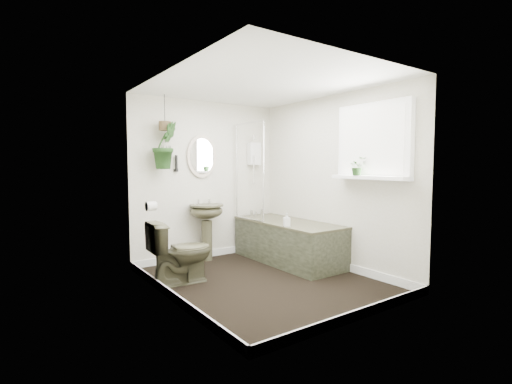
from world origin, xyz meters
TOP-DOWN VIEW (x-y plane):
  - floor at (0.00, 0.00)m, footprint 2.30×2.80m
  - ceiling at (0.00, 0.00)m, footprint 2.30×2.80m
  - wall_back at (0.00, 1.41)m, footprint 2.30×0.02m
  - wall_front at (0.00, -1.41)m, footprint 2.30×0.02m
  - wall_left at (-1.16, 0.00)m, footprint 0.02×2.80m
  - wall_right at (1.16, 0.00)m, footprint 0.02×2.80m
  - skirting at (0.00, 0.00)m, footprint 2.30×2.80m
  - bathtub at (0.80, 0.50)m, footprint 0.72×1.72m
  - bath_screen at (0.47, 0.99)m, footprint 0.04×0.72m
  - shower_box at (0.80, 1.34)m, footprint 0.20×0.10m
  - oval_mirror at (-0.10, 1.37)m, footprint 0.46×0.03m
  - wall_sconce at (-0.50, 1.36)m, footprint 0.04×0.04m
  - toilet_roll_holder at (-1.10, 0.70)m, footprint 0.11×0.11m
  - window_recess at (1.09, -0.70)m, footprint 0.08×1.00m
  - window_sill at (1.02, -0.70)m, footprint 0.18×1.00m
  - window_blinds at (1.04, -0.70)m, footprint 0.01×0.86m
  - toilet at (-0.84, 0.48)m, footprint 0.74×0.45m
  - pedestal_sink at (-0.10, 1.24)m, footprint 0.50×0.43m
  - sill_plant at (0.97, -0.57)m, footprint 0.24×0.22m
  - hanging_plant at (-0.70, 1.25)m, footprint 0.39×0.34m
  - soap_bottle at (0.51, 0.18)m, footprint 0.10×0.10m
  - hanging_pot at (-0.70, 1.25)m, footprint 0.16×0.16m

SIDE VIEW (x-z plane):
  - floor at x=0.00m, z-range -0.02..0.00m
  - skirting at x=0.00m, z-range 0.00..0.10m
  - bathtub at x=0.80m, z-range 0.00..0.58m
  - toilet at x=-0.84m, z-range 0.00..0.73m
  - pedestal_sink at x=-0.10m, z-range 0.00..0.82m
  - soap_bottle at x=0.51m, z-range 0.58..0.75m
  - toilet_roll_holder at x=-1.10m, z-range 0.84..0.96m
  - wall_back at x=0.00m, z-range 0.00..2.30m
  - wall_front at x=0.00m, z-range 0.00..2.30m
  - wall_left at x=-1.16m, z-range 0.00..2.30m
  - wall_right at x=1.16m, z-range 0.00..2.30m
  - window_sill at x=1.02m, z-range 1.21..1.25m
  - bath_screen at x=0.47m, z-range 0.58..1.98m
  - sill_plant at x=0.97m, z-range 1.25..1.47m
  - wall_sconce at x=-0.50m, z-range 1.29..1.51m
  - oval_mirror at x=-0.10m, z-range 1.19..1.81m
  - shower_box at x=0.80m, z-range 1.38..1.73m
  - hanging_plant at x=-0.70m, z-range 1.32..1.95m
  - window_recess at x=1.09m, z-range 1.20..2.10m
  - window_blinds at x=1.04m, z-range 1.27..2.03m
  - hanging_pot at x=-0.70m, z-range 1.83..1.95m
  - ceiling at x=0.00m, z-range 2.30..2.32m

